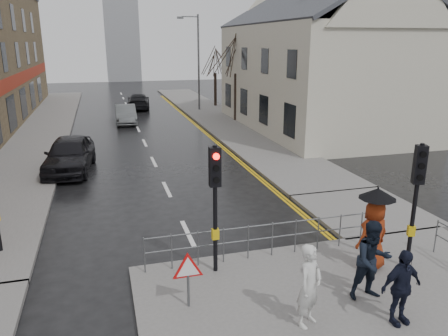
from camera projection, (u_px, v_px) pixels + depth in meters
ground at (210, 280)px, 11.34m from camera, size 120.00×120.00×0.00m
left_pavement at (43, 128)px, 30.88m from camera, size 4.00×44.00×0.14m
right_pavement at (213, 115)px, 36.11m from camera, size 4.00×40.00×0.14m
pavement_bridge_right at (364, 211)px, 15.79m from camera, size 4.00×4.20×0.14m
building_right_cream at (316, 59)px, 29.76m from camera, size 9.00×16.40×10.10m
church_tower at (121, 20)px, 66.50m from camera, size 5.00×5.00×18.00m
traffic_signal_near_left at (215, 187)px, 10.88m from camera, size 0.28×0.27×3.40m
traffic_signal_near_right at (417, 185)px, 11.08m from camera, size 0.34×0.33×3.40m
guard_railing_front at (272, 232)px, 12.16m from camera, size 7.14×0.04×1.00m
warning_sign at (188, 271)px, 9.72m from camera, size 0.80×0.07×1.35m
street_lamp at (196, 56)px, 37.41m from camera, size 1.83×0.25×8.00m
tree_near at (236, 53)px, 32.19m from camera, size 2.40×2.40×6.58m
tree_far at (215, 59)px, 39.91m from camera, size 2.40×2.40×5.64m
pedestrian_a at (309, 286)px, 9.11m from camera, size 0.80×0.74×1.84m
pedestrian_b at (372, 261)px, 10.06m from camera, size 0.96×0.76×1.93m
pedestrian_with_umbrella at (374, 227)px, 11.36m from camera, size 1.03×0.96×2.24m
pedestrian_d at (401, 287)px, 9.18m from camera, size 1.03×0.50×1.70m
car_parked at (69, 154)px, 20.57m from camera, size 2.52×5.11×1.68m
car_mid at (126, 114)px, 32.74m from camera, size 1.52×4.20×1.38m
car_far at (138, 101)px, 39.77m from camera, size 2.39×4.95×1.39m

